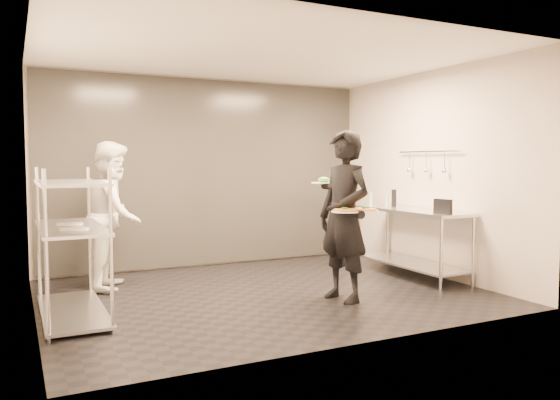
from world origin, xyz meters
name	(u,v)px	position (x,y,z in m)	size (l,w,h in m)	color
room_shell	(229,173)	(0.00, 1.18, 1.40)	(5.00, 4.00, 2.80)	black
pass_rack	(71,241)	(-2.15, 0.00, 0.77)	(0.60, 1.60, 1.50)	silver
prep_counter	(411,231)	(2.18, 0.00, 0.63)	(0.60, 1.80, 0.92)	silver
utensil_rail	(427,163)	(2.43, 0.00, 1.55)	(0.07, 1.20, 0.31)	silver
waiter	(344,216)	(0.66, -0.68, 0.95)	(0.70, 0.46, 1.91)	black
chef	(114,215)	(-1.55, 1.10, 0.90)	(0.88, 0.68, 1.81)	white
pizza_plate_near	(346,211)	(0.53, -0.91, 1.04)	(0.31, 0.31, 0.05)	white
pizza_plate_far	(364,210)	(0.77, -0.91, 1.03)	(0.32, 0.32, 0.05)	white
salad_plate	(324,181)	(0.60, -0.33, 1.33)	(0.29, 0.29, 0.07)	white
pos_monitor	(443,207)	(2.06, -0.72, 1.01)	(0.05, 0.26, 0.18)	black
bottle_green	(371,199)	(1.98, 0.66, 1.03)	(0.06, 0.06, 0.21)	#93A094
bottle_clear	(387,200)	(2.24, 0.63, 1.01)	(0.05, 0.05, 0.17)	#93A094
bottle_dark	(394,198)	(2.25, 0.48, 1.04)	(0.07, 0.07, 0.24)	black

